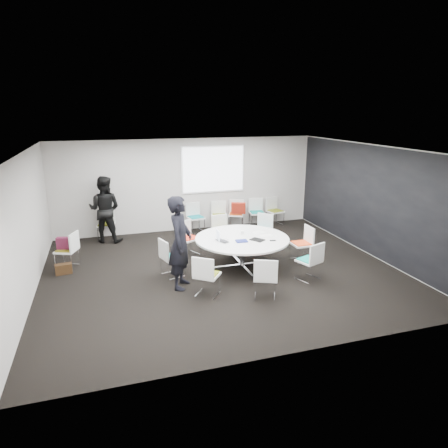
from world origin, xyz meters
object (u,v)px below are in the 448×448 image
object	(u,v)px
chair_back_c	(236,220)
chair_back_b	(219,221)
chair_ring_g	(265,285)
chair_person_back	(107,230)
laptop	(224,240)
chair_ring_a	(301,251)
chair_ring_f	(207,283)
chair_ring_e	(172,264)
chair_back_e	(275,216)
chair_spare_left	(68,257)
person_main	(180,243)
cup	(242,233)
person_back	(105,209)
brown_bag	(64,269)
chair_ring_h	(309,268)
maroon_bag	(66,243)
chair_back_d	(257,218)
chair_back_a	(196,223)
conference_table	(242,245)
chair_ring_c	(222,238)
chair_ring_b	(262,236)
chair_ring_d	(189,245)

from	to	relation	value
chair_back_c	chair_back_b	bearing A→B (deg)	24.86
chair_back_b	chair_ring_g	bearing A→B (deg)	98.68
chair_person_back	laptop	bearing A→B (deg)	141.21
chair_ring_a	chair_back_c	bearing A→B (deg)	9.86
chair_ring_f	chair_ring_e	bearing A→B (deg)	149.43
chair_back_e	laptop	world-z (taller)	chair_back_e
chair_person_back	laptop	distance (m)	4.12
chair_spare_left	person_main	size ratio (longest dim) A/B	0.45
person_main	laptop	world-z (taller)	person_main
chair_ring_e	chair_back_b	size ratio (longest dim) A/B	1.00
person_main	cup	world-z (taller)	person_main
chair_ring_g	person_back	xyz separation A→B (m)	(-2.93, 4.63, 0.66)
person_back	chair_ring_g	bearing A→B (deg)	142.86
chair_back_e	chair_back_c	bearing A→B (deg)	-14.21
chair_person_back	brown_bag	size ratio (longest dim) A/B	2.44
chair_back_e	brown_bag	xyz separation A→B (m)	(-6.29, -2.30, -0.16)
chair_ring_f	chair_ring_h	distance (m)	2.35
person_main	laptop	size ratio (longest dim) A/B	5.80
maroon_bag	person_main	bearing A→B (deg)	-37.36
chair_back_d	person_back	xyz separation A→B (m)	(-4.64, -0.17, 0.66)
chair_back_e	chair_back_a	bearing A→B (deg)	-14.09
person_back	chair_back_a	bearing A→B (deg)	-155.86
chair_back_e	laptop	bearing A→B (deg)	35.67
person_main	conference_table	bearing A→B (deg)	-43.15
chair_ring_c	chair_ring_f	xyz separation A→B (m)	(-1.13, -2.70, 0.00)
chair_back_b	chair_back_e	world-z (taller)	same
person_back	laptop	distance (m)	3.98
chair_ring_g	cup	size ratio (longest dim) A/B	9.78
person_main	brown_bag	size ratio (longest dim) A/B	5.47
conference_table	chair_person_back	bearing A→B (deg)	134.27
cup	chair_ring_g	bearing A→B (deg)	-95.92
chair_ring_b	chair_back_e	size ratio (longest dim) A/B	1.00
conference_table	chair_ring_b	world-z (taller)	chair_ring_b
person_main	cup	distance (m)	1.92
chair_ring_a	person_back	world-z (taller)	person_back
chair_ring_b	person_back	distance (m)	4.46
chair_back_b	chair_back_e	size ratio (longest dim) A/B	1.00
conference_table	brown_bag	xyz separation A→B (m)	(-4.04, 0.80, -0.42)
conference_table	chair_ring_d	size ratio (longest dim) A/B	2.51
chair_ring_c	cup	distance (m)	1.32
chair_ring_e	chair_spare_left	bearing A→B (deg)	-134.69
chair_ring_c	maroon_bag	world-z (taller)	chair_ring_c
chair_ring_h	chair_back_a	bearing A→B (deg)	89.15
chair_ring_g	maroon_bag	distance (m)	4.80
laptop	chair_person_back	bearing A→B (deg)	13.10
cup	maroon_bag	distance (m)	4.16
chair_back_a	chair_person_back	xyz separation A→B (m)	(-2.63, -0.00, 0.00)
chair_back_c	person_back	bearing A→B (deg)	25.82
chair_ring_b	cup	bearing A→B (deg)	92.47
chair_ring_e	chair_back_d	bearing A→B (deg)	116.77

